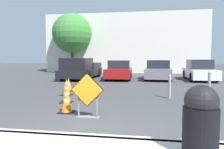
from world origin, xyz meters
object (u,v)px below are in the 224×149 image
at_px(traffic_cone_second, 66,93).
at_px(bollard_nearest, 170,86).
at_px(traffic_cone_third, 66,87).
at_px(parked_car_third, 199,71).
at_px(traffic_cone_fourth, 68,85).
at_px(trash_bin, 201,120).
at_px(pickup_truck, 81,70).
at_px(parked_car_second, 158,71).
at_px(parked_car_nearest, 119,70).
at_px(traffic_cone_nearest, 66,100).
at_px(bollard_second, 209,85).
at_px(road_closed_sign, 87,94).

relative_size(traffic_cone_second, bollard_nearest, 0.76).
xyz_separation_m(traffic_cone_third, parked_car_third, (7.18, 7.77, 0.33)).
distance_m(traffic_cone_fourth, trash_bin, 8.17).
height_order(pickup_truck, parked_car_third, pickup_truck).
bearing_deg(parked_car_second, parked_car_nearest, 3.32).
height_order(traffic_cone_nearest, bollard_second, bollard_second).
bearing_deg(traffic_cone_nearest, traffic_cone_third, 111.07).
distance_m(road_closed_sign, traffic_cone_fourth, 5.08).
height_order(traffic_cone_nearest, pickup_truck, pickup_truck).
distance_m(traffic_cone_fourth, parked_car_third, 9.98).
height_order(road_closed_sign, traffic_cone_third, road_closed_sign).
xyz_separation_m(traffic_cone_third, traffic_cone_fourth, (-0.37, 1.25, -0.04)).
distance_m(pickup_truck, bollard_nearest, 9.40).
xyz_separation_m(pickup_truck, bollard_nearest, (5.92, -7.30, -0.22)).
bearing_deg(trash_bin, bollard_second, 73.94).
height_order(traffic_cone_fourth, bollard_nearest, bollard_nearest).
bearing_deg(traffic_cone_third, trash_bin, -52.34).
relative_size(pickup_truck, bollard_nearest, 5.80).
bearing_deg(road_closed_sign, parked_car_second, 77.75).
xyz_separation_m(traffic_cone_nearest, traffic_cone_second, (-0.52, 1.36, -0.01)).
bearing_deg(traffic_cone_second, traffic_cone_fourth, 108.97).
bearing_deg(traffic_cone_second, parked_car_third, 54.53).
bearing_deg(bollard_second, parked_car_nearest, 119.76).
height_order(traffic_cone_nearest, traffic_cone_fourth, traffic_cone_nearest).
relative_size(traffic_cone_second, traffic_cone_fourth, 1.15).
bearing_deg(traffic_cone_third, traffic_cone_nearest, -68.93).
bearing_deg(bollard_second, bollard_nearest, 180.00).
bearing_deg(pickup_truck, traffic_cone_nearest, 105.73).
bearing_deg(traffic_cone_third, traffic_cone_fourth, 106.44).
relative_size(pickup_truck, parked_car_nearest, 1.16).
bearing_deg(bollard_second, traffic_cone_third, 179.14).
bearing_deg(parked_car_nearest, traffic_cone_third, 77.77).
bearing_deg(road_closed_sign, parked_car_third, 64.33).
relative_size(pickup_truck, parked_car_third, 1.26).
relative_size(traffic_cone_nearest, parked_car_third, 0.17).
height_order(traffic_cone_second, parked_car_second, parked_car_second).
xyz_separation_m(traffic_cone_nearest, pickup_truck, (-2.71, 10.06, 0.36)).
height_order(parked_car_second, bollard_second, parked_car_second).
xyz_separation_m(traffic_cone_fourth, parked_car_third, (7.55, 6.51, 0.37)).
bearing_deg(traffic_cone_third, bollard_nearest, -1.15).
distance_m(traffic_cone_third, trash_bin, 6.93).
relative_size(traffic_cone_fourth, pickup_truck, 0.11).
bearing_deg(bollard_nearest, parked_car_third, 69.95).
relative_size(parked_car_third, bollard_second, 3.96).
bearing_deg(bollard_nearest, traffic_cone_second, -159.32).
xyz_separation_m(parked_car_second, trash_bin, (-0.02, -13.20, 0.02)).
distance_m(traffic_cone_second, parked_car_second, 9.92).
relative_size(traffic_cone_second, parked_car_third, 0.16).
distance_m(traffic_cone_third, bollard_second, 5.79).
relative_size(traffic_cone_third, parked_car_nearest, 0.15).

